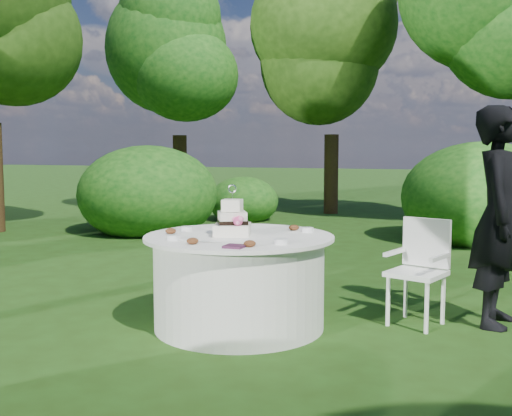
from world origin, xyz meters
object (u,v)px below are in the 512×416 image
Objects in this scene: napkins at (235,246)px; chair at (420,263)px; table at (239,281)px; cake at (232,222)px; guest at (499,217)px.

chair is (1.18, 1.23, -0.26)m from napkins.
cake reaches higher than table.
napkins is at bearing -70.28° from table.
guest is 2.06× the size of chair.
napkins is 0.16× the size of chair.
guest is 2.23m from table.
guest is 4.39× the size of cake.
napkins is 0.09× the size of table.
cake is 0.47× the size of chair.
cake is at bearing -129.08° from table.
table is at bearing 109.72° from napkins.
guest is at bearing 38.57° from napkins.
napkins is 2.29m from guest.
guest reaches higher than napkins.
chair reaches higher than napkins.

